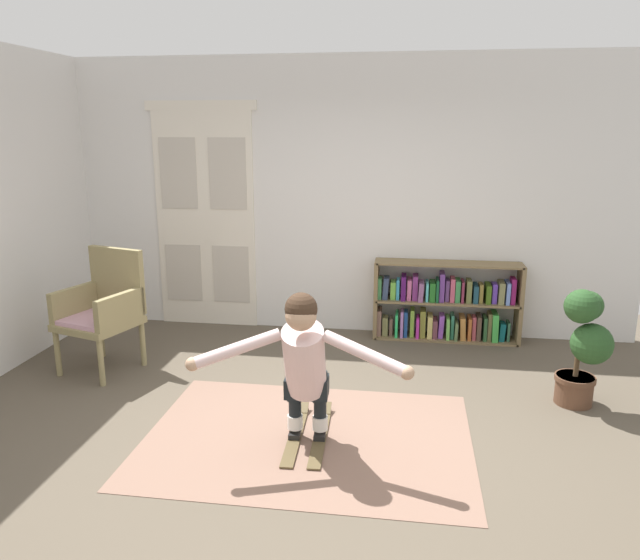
% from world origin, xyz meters
% --- Properties ---
extents(ground_plane, '(7.20, 7.20, 0.00)m').
position_xyz_m(ground_plane, '(0.00, 0.00, 0.00)').
color(ground_plane, brown).
extents(back_wall, '(6.00, 0.10, 2.90)m').
position_xyz_m(back_wall, '(0.00, 2.60, 1.45)').
color(back_wall, silver).
rests_on(back_wall, ground).
extents(double_door, '(1.22, 0.05, 2.45)m').
position_xyz_m(double_door, '(-1.58, 2.54, 1.23)').
color(double_door, silver).
rests_on(double_door, ground).
extents(rug, '(2.33, 1.71, 0.01)m').
position_xyz_m(rug, '(-0.03, 0.09, 0.00)').
color(rug, '#806151').
rests_on(rug, ground).
extents(bookshelf, '(1.51, 0.30, 0.83)m').
position_xyz_m(bookshelf, '(1.04, 2.39, 0.37)').
color(bookshelf, brown).
rests_on(bookshelf, ground).
extents(wicker_chair, '(0.75, 0.75, 1.10)m').
position_xyz_m(wicker_chair, '(-2.09, 1.13, 0.58)').
color(wicker_chair, '#8F8156').
rests_on(wicker_chair, ground).
extents(potted_plant, '(0.39, 0.42, 0.97)m').
position_xyz_m(potted_plant, '(2.02, 0.92, 0.53)').
color(potted_plant, brown).
rests_on(potted_plant, ground).
extents(skis_pair, '(0.31, 0.90, 0.07)m').
position_xyz_m(skis_pair, '(-0.03, 0.12, 0.02)').
color(skis_pair, brown).
rests_on(skis_pair, rug).
extents(person_skier, '(1.43, 0.64, 1.09)m').
position_xyz_m(person_skier, '(-0.02, -0.08, 0.68)').
color(person_skier, white).
rests_on(person_skier, skis_pair).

